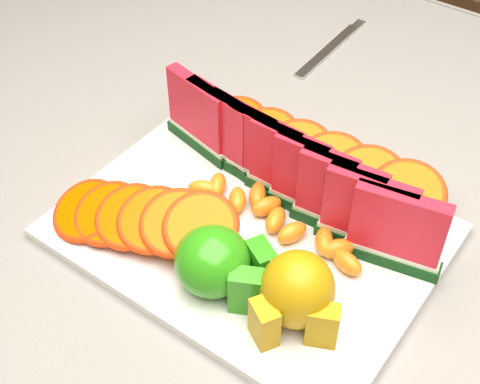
{
  "coord_description": "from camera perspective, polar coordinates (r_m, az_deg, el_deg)",
  "views": [
    {
      "loc": [
        0.2,
        -0.51,
        1.32
      ],
      "look_at": [
        -0.1,
        -0.1,
        0.81
      ],
      "focal_mm": 50.0,
      "sensor_mm": 36.0,
      "label": 1
    }
  ],
  "objects": [
    {
      "name": "tablecloth",
      "position": [
        0.82,
        9.81,
        -3.8
      ],
      "size": [
        1.53,
        1.03,
        0.2
      ],
      "color": "gray",
      "rests_on": "table"
    },
    {
      "name": "pear_cluster",
      "position": [
        0.64,
        4.87,
        -8.64
      ],
      "size": [
        0.1,
        0.1,
        0.08
      ],
      "color": "#98740C",
      "rests_on": "platter"
    },
    {
      "name": "fork",
      "position": [
        1.05,
        7.73,
        12.05
      ],
      "size": [
        0.02,
        0.2,
        0.0
      ],
      "color": "silver",
      "rests_on": "tablecloth"
    },
    {
      "name": "watermelon_row",
      "position": [
        0.74,
        4.14,
        1.96
      ],
      "size": [
        0.39,
        0.07,
        0.1
      ],
      "color": "#07380A",
      "rests_on": "platter"
    },
    {
      "name": "apple_cluster",
      "position": [
        0.67,
        -1.75,
        -6.15
      ],
      "size": [
        0.11,
        0.09,
        0.07
      ],
      "color": "#309410",
      "rests_on": "platter"
    },
    {
      "name": "orange_fan_back",
      "position": [
        0.8,
        6.43,
        3.16
      ],
      "size": [
        0.34,
        0.12,
        0.05
      ],
      "color": "#E54500",
      "rests_on": "platter"
    },
    {
      "name": "orange_fan_front",
      "position": [
        0.72,
        -8.37,
        -2.21
      ],
      "size": [
        0.23,
        0.14,
        0.06
      ],
      "color": "#E54500",
      "rests_on": "platter"
    },
    {
      "name": "platter",
      "position": [
        0.75,
        0.81,
        -3.34
      ],
      "size": [
        0.4,
        0.3,
        0.01
      ],
      "color": "silver",
      "rests_on": "tablecloth"
    },
    {
      "name": "tangerine_segments",
      "position": [
        0.74,
        2.93,
        -2.17
      ],
      "size": [
        0.23,
        0.07,
        0.02
      ],
      "color": "#F33800",
      "rests_on": "platter"
    },
    {
      "name": "table",
      "position": [
        0.86,
        9.32,
        -6.57
      ],
      "size": [
        1.4,
        0.9,
        0.75
      ],
      "color": "#543822",
      "rests_on": "ground"
    }
  ]
}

